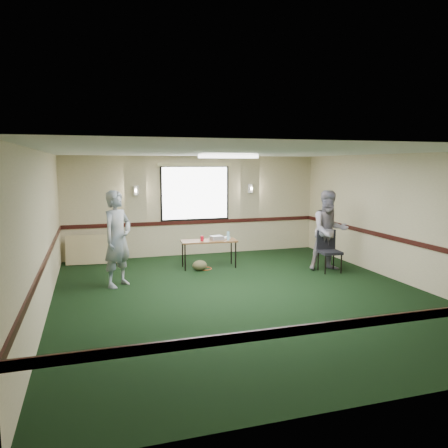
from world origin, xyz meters
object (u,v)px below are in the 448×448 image
object	(u,v)px
folding_table	(209,242)
person_right	(329,231)
conference_chair	(328,247)
projector	(217,238)
person_left	(118,239)

from	to	relation	value
folding_table	person_right	distance (m)	2.86
conference_chair	projector	bearing A→B (deg)	158.99
projector	conference_chair	distance (m)	2.64
projector	conference_chair	size ratio (longest dim) A/B	0.30
conference_chair	person_left	size ratio (longest dim) A/B	0.49
folding_table	conference_chair	world-z (taller)	conference_chair
folding_table	person_right	size ratio (longest dim) A/B	0.72
folding_table	conference_chair	distance (m)	2.81
person_left	person_right	world-z (taller)	person_left
folding_table	projector	xyz separation A→B (m)	(0.20, 0.02, 0.10)
projector	conference_chair	xyz separation A→B (m)	(2.37, -1.17, -0.16)
folding_table	person_left	distance (m)	2.45
projector	person_right	distance (m)	2.67
folding_table	projector	bearing A→B (deg)	7.93
projector	person_left	world-z (taller)	person_left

